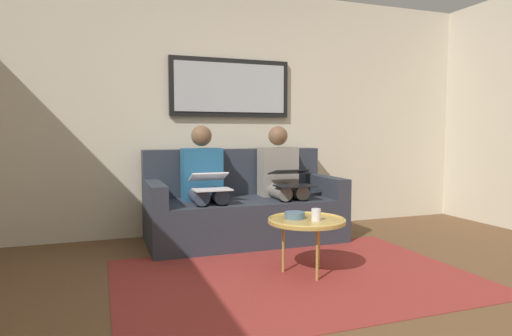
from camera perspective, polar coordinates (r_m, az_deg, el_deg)
name	(u,v)px	position (r m, az deg, el deg)	size (l,w,h in m)	color
ground_plane	(358,333)	(2.68, 13.18, -20.16)	(6.00, 5.20, 0.10)	brown
wall_rear	(228,112)	(4.83, -3.63, 7.31)	(6.00, 0.12, 2.60)	beige
area_rug	(295,277)	(3.35, 5.05, -13.92)	(2.60, 1.80, 0.01)	maroon
couch	(242,208)	(4.43, -1.83, -5.25)	(1.89, 0.90, 0.90)	#2D333D
framed_mirror	(231,88)	(4.76, -3.33, 10.37)	(1.31, 0.05, 0.62)	black
coffee_table	(307,221)	(3.34, 6.60, -6.89)	(0.59, 0.59, 0.43)	tan
cup	(316,215)	(3.29, 7.83, -6.05)	(0.07, 0.07, 0.09)	silver
bowl	(295,215)	(3.36, 5.06, -6.14)	(0.16, 0.16, 0.05)	slate
person_left	(282,178)	(4.46, 3.35, -1.34)	(0.38, 0.58, 1.14)	gray
laptop_black	(291,178)	(4.24, 4.62, -1.30)	(0.35, 0.38, 0.16)	black
person_right	(204,181)	(4.21, -6.76, -1.71)	(0.38, 0.58, 1.14)	#235B84
laptop_white	(210,182)	(3.98, -5.99, -1.85)	(0.33, 0.35, 0.15)	white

